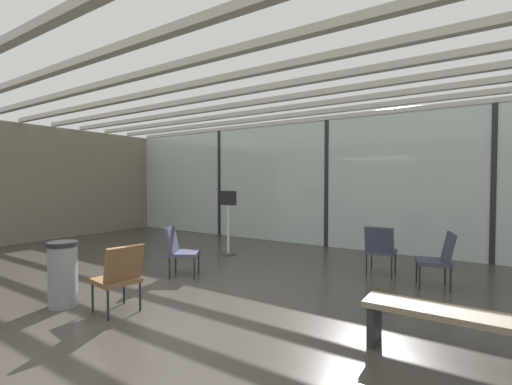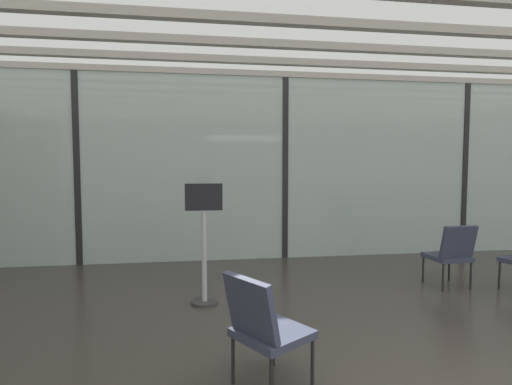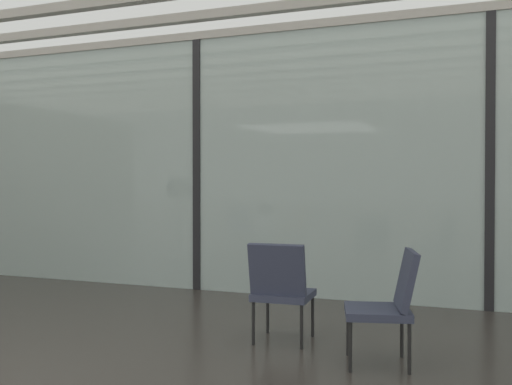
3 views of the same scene
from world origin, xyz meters
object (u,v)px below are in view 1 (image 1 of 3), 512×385
object	(u,v)px
lounge_chair_1	(120,274)
trash_bin	(63,274)
info_sign	(228,225)
lounge_chair_2	(380,247)
waiting_bench	(449,321)
parked_airplane	(392,169)
lounge_chair_0	(439,256)
lounge_chair_3	(179,248)

from	to	relation	value
lounge_chair_1	trash_bin	world-z (taller)	lounge_chair_1
info_sign	lounge_chair_2	bearing A→B (deg)	2.19
lounge_chair_1	waiting_bench	size ratio (longest dim) A/B	0.58
parked_airplane	lounge_chair_1	world-z (taller)	parked_airplane
lounge_chair_2	trash_bin	xyz separation A→B (m)	(-3.11, -3.92, -0.06)
lounge_chair_1	lounge_chair_2	size ratio (longest dim) A/B	1.00
lounge_chair_0	lounge_chair_3	world-z (taller)	same
parked_airplane	lounge_chair_3	world-z (taller)	parked_airplane
waiting_bench	lounge_chair_3	bearing A→B (deg)	170.28
parked_airplane	waiting_bench	xyz separation A→B (m)	(2.52, -9.16, -1.72)
parked_airplane	lounge_chair_0	bearing A→B (deg)	-71.99
lounge_chair_2	info_sign	xyz separation A→B (m)	(-3.31, -0.13, 0.18)
lounge_chair_0	waiting_bench	distance (m)	2.44
lounge_chair_3	info_sign	distance (m)	1.94
lounge_chair_1	trash_bin	xyz separation A→B (m)	(-0.85, -0.26, -0.06)
trash_bin	lounge_chair_0	bearing A→B (deg)	41.90
parked_airplane	lounge_chair_2	size ratio (longest dim) A/B	16.01
lounge_chair_1	waiting_bench	bearing A→B (deg)	113.50
waiting_bench	info_sign	size ratio (longest dim) A/B	1.05
info_sign	lounge_chair_1	bearing A→B (deg)	-73.60
lounge_chair_1	lounge_chair_2	distance (m)	4.30
lounge_chair_0	lounge_chair_3	distance (m)	4.24
trash_bin	lounge_chair_3	bearing A→B (deg)	83.68
lounge_chair_2	trash_bin	size ratio (longest dim) A/B	1.01
parked_airplane	trash_bin	xyz separation A→B (m)	(-1.88, -10.40, -1.65)
waiting_bench	lounge_chair_2	bearing A→B (deg)	114.87
lounge_chair_3	waiting_bench	world-z (taller)	lounge_chair_3
trash_bin	lounge_chair_2	bearing A→B (deg)	51.52
lounge_chair_2	lounge_chair_3	size ratio (longest dim) A/B	1.00
lounge_chair_0	lounge_chair_2	world-z (taller)	same
parked_airplane	waiting_bench	bearing A→B (deg)	-74.61
lounge_chair_1	info_sign	distance (m)	3.68
lounge_chair_2	waiting_bench	distance (m)	2.98
waiting_bench	lounge_chair_0	bearing A→B (deg)	97.02
info_sign	lounge_chair_0	bearing A→B (deg)	-1.88
lounge_chair_2	lounge_chair_3	distance (m)	3.54
lounge_chair_0	parked_airplane	bearing A→B (deg)	-176.90
lounge_chair_1	trash_bin	size ratio (longest dim) A/B	1.01
info_sign	parked_airplane	bearing A→B (deg)	72.62
lounge_chair_3	info_sign	size ratio (longest dim) A/B	0.60
lounge_chair_3	parked_airplane	bearing A→B (deg)	-43.72
parked_airplane	lounge_chair_1	distance (m)	10.31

